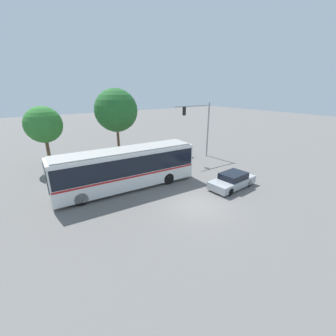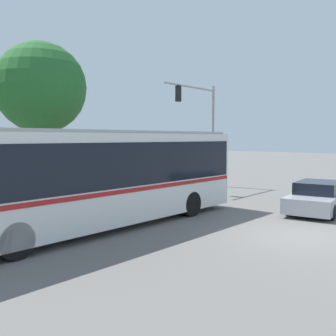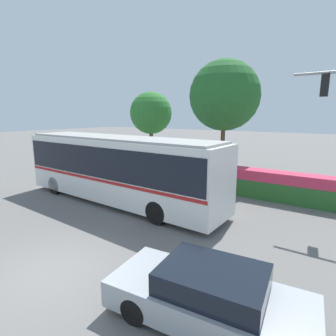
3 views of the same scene
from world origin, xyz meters
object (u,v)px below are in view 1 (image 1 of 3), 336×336
(traffic_light_pole, at_px, (201,122))
(street_tree_left, at_px, (43,125))
(sedan_foreground, at_px, (232,181))
(street_tree_centre, at_px, (116,110))
(city_bus, at_px, (126,166))

(traffic_light_pole, relative_size, street_tree_left, 1.01)
(sedan_foreground, xyz_separation_m, traffic_light_pole, (3.63, 8.36, 3.67))
(sedan_foreground, height_order, street_tree_centre, street_tree_centre)
(city_bus, bearing_deg, street_tree_left, -60.49)
(city_bus, xyz_separation_m, street_tree_left, (-4.71, 9.00, 2.68))
(city_bus, bearing_deg, street_tree_centre, -105.81)
(street_tree_centre, bearing_deg, street_tree_left, 170.29)
(sedan_foreground, bearing_deg, traffic_light_pole, -119.35)
(sedan_foreground, bearing_deg, street_tree_left, -54.46)
(city_bus, bearing_deg, traffic_light_pole, -160.82)
(city_bus, height_order, sedan_foreground, city_bus)
(street_tree_left, bearing_deg, sedan_foreground, -48.61)
(sedan_foreground, height_order, traffic_light_pole, traffic_light_pole)
(street_tree_left, bearing_deg, traffic_light_pole, -19.20)
(street_tree_left, bearing_deg, city_bus, -62.37)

